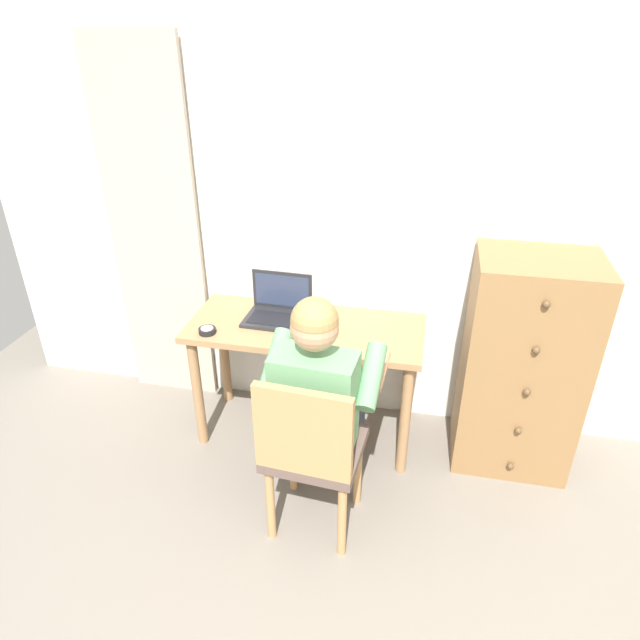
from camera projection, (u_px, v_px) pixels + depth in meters
wall_back at (397, 217)px, 2.92m from camera, size 4.80×0.05×2.50m
curtain_panel at (155, 235)px, 3.20m from camera, size 0.55×0.03×2.14m
desk at (306, 344)px, 3.02m from camera, size 1.26×0.53×0.73m
dresser at (522, 365)px, 2.86m from camera, size 0.59×0.49×1.19m
chair at (311, 449)px, 2.43m from camera, size 0.45×0.43×0.90m
person_seated at (322, 392)px, 2.50m from camera, size 0.55×0.60×1.21m
laptop at (278, 309)px, 3.02m from camera, size 0.35×0.26×0.24m
computer_mouse at (322, 327)px, 2.92m from camera, size 0.10×0.12×0.03m
desk_clock at (207, 331)px, 2.88m from camera, size 0.09×0.09×0.03m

